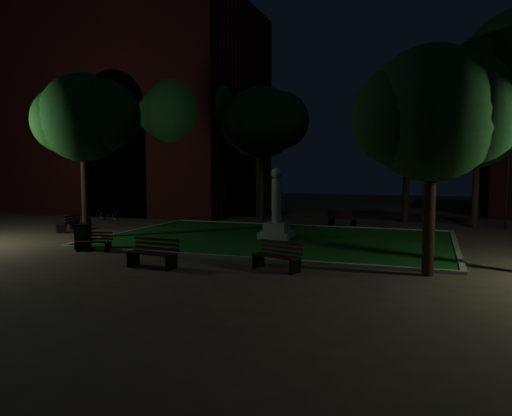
{
  "coord_description": "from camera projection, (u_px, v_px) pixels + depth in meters",
  "views": [
    {
      "loc": [
        6.59,
        -19.47,
        3.33
      ],
      "look_at": [
        -0.64,
        1.0,
        1.51
      ],
      "focal_mm": 35.0,
      "sensor_mm": 36.0,
      "label": 1
    }
  ],
  "objects": [
    {
      "name": "ground",
      "position": [
        262.0,
        246.0,
        20.76
      ],
      "size": [
        80.0,
        80.0,
        0.0
      ],
      "primitive_type": "plane",
      "color": "#463629"
    },
    {
      "name": "lawn",
      "position": [
        277.0,
        239.0,
        22.64
      ],
      "size": [
        15.0,
        10.0,
        0.08
      ],
      "primitive_type": "cube",
      "color": "#104811",
      "rests_on": "ground"
    },
    {
      "name": "lawn_kerb",
      "position": [
        277.0,
        238.0,
        22.64
      ],
      "size": [
        15.4,
        10.4,
        0.12
      ],
      "color": "slate",
      "rests_on": "ground"
    },
    {
      "name": "monument",
      "position": [
        277.0,
        219.0,
        22.56
      ],
      "size": [
        1.4,
        1.4,
        3.2
      ],
      "color": "gray",
      "rests_on": "lawn"
    },
    {
      "name": "building_main",
      "position": [
        125.0,
        113.0,
        38.36
      ],
      "size": [
        20.0,
        12.0,
        15.0
      ],
      "color": "#491514",
      "rests_on": "ground"
    },
    {
      "name": "tree_west",
      "position": [
        85.0,
        118.0,
        22.23
      ],
      "size": [
        4.82,
        3.94,
        7.45
      ],
      "color": "black",
      "rests_on": "ground"
    },
    {
      "name": "tree_north_wl",
      "position": [
        264.0,
        122.0,
        30.28
      ],
      "size": [
        5.31,
        4.33,
        8.17
      ],
      "color": "black",
      "rests_on": "ground"
    },
    {
      "name": "tree_north_er",
      "position": [
        410.0,
        126.0,
        29.06
      ],
      "size": [
        6.46,
        5.27,
        8.33
      ],
      "color": "black",
      "rests_on": "ground"
    },
    {
      "name": "tree_ne",
      "position": [
        480.0,
        132.0,
        26.47
      ],
      "size": [
        4.77,
        3.89,
        7.11
      ],
      "color": "black",
      "rests_on": "ground"
    },
    {
      "name": "tree_se",
      "position": [
        435.0,
        114.0,
        14.77
      ],
      "size": [
        4.98,
        4.07,
        6.92
      ],
      "color": "black",
      "rests_on": "ground"
    },
    {
      "name": "tree_nw",
      "position": [
        185.0,
        114.0,
        32.34
      ],
      "size": [
        6.63,
        5.41,
        9.43
      ],
      "color": "black",
      "rests_on": "ground"
    },
    {
      "name": "tree_far_north",
      "position": [
        260.0,
        123.0,
        31.57
      ],
      "size": [
        5.43,
        4.43,
        8.31
      ],
      "color": "black",
      "rests_on": "ground"
    },
    {
      "name": "lamppost_nw",
      "position": [
        164.0,
        170.0,
        32.83
      ],
      "size": [
        1.18,
        0.28,
        4.35
      ],
      "color": "black",
      "rests_on": "ground"
    },
    {
      "name": "lamppost_ne",
      "position": [
        508.0,
        169.0,
        25.99
      ],
      "size": [
        1.18,
        0.28,
        4.54
      ],
      "color": "black",
      "rests_on": "ground"
    },
    {
      "name": "bench_near_left",
      "position": [
        153.0,
        254.0,
        16.4
      ],
      "size": [
        1.79,
        0.76,
        0.96
      ],
      "rotation": [
        0.0,
        0.0,
        -0.09
      ],
      "color": "black",
      "rests_on": "ground"
    },
    {
      "name": "bench_near_right",
      "position": [
        278.0,
        257.0,
        15.96
      ],
      "size": [
        1.76,
        1.09,
        0.91
      ],
      "rotation": [
        0.0,
        0.0,
        -0.33
      ],
      "color": "black",
      "rests_on": "ground"
    },
    {
      "name": "bench_west_near",
      "position": [
        94.0,
        242.0,
        19.56
      ],
      "size": [
        1.44,
        0.69,
        0.76
      ],
      "rotation": [
        0.0,
        0.0,
        0.16
      ],
      "color": "black",
      "rests_on": "ground"
    },
    {
      "name": "bench_left_side",
      "position": [
        69.0,
        224.0,
        25.43
      ],
      "size": [
        0.85,
        1.63,
        0.85
      ],
      "rotation": [
        0.0,
        0.0,
        -1.36
      ],
      "color": "black",
      "rests_on": "ground"
    },
    {
      "name": "bench_far_side",
      "position": [
        342.0,
        219.0,
        27.51
      ],
      "size": [
        1.69,
        1.09,
        0.88
      ],
      "rotation": [
        0.0,
        0.0,
        2.78
      ],
      "color": "black",
      "rests_on": "ground"
    },
    {
      "name": "trash_bin",
      "position": [
        83.0,
        237.0,
        19.98
      ],
      "size": [
        0.75,
        0.75,
        1.01
      ],
      "color": "black",
      "rests_on": "ground"
    },
    {
      "name": "bicycle",
      "position": [
        109.0,
        214.0,
        30.87
      ],
      "size": [
        1.52,
        0.68,
        0.77
      ],
      "primitive_type": "imported",
      "rotation": [
        0.0,
        0.0,
        1.46
      ],
      "color": "black",
      "rests_on": "ground"
    }
  ]
}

